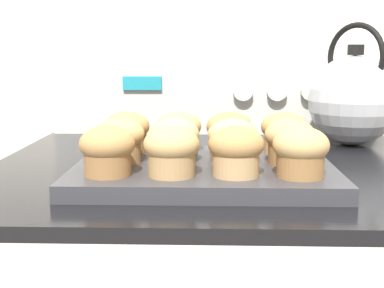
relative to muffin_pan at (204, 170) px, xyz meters
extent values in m
cube|color=black|center=(0.03, 0.12, -0.02)|extent=(0.73, 0.68, 0.02)
cube|color=silver|center=(0.03, 0.43, 0.08)|extent=(0.72, 0.05, 0.19)
cube|color=teal|center=(-0.14, 0.40, 0.10)|extent=(0.08, 0.01, 0.03)
cylinder|color=silver|center=(0.08, 0.40, 0.08)|extent=(0.04, 0.02, 0.04)
cylinder|color=silver|center=(0.15, 0.40, 0.08)|extent=(0.04, 0.02, 0.04)
cylinder|color=silver|center=(0.22, 0.40, 0.08)|extent=(0.04, 0.02, 0.04)
cylinder|color=silver|center=(0.29, 0.40, 0.08)|extent=(0.04, 0.02, 0.04)
cube|color=#38383D|center=(0.00, 0.00, 0.00)|extent=(0.36, 0.28, 0.02)
cylinder|color=olive|center=(-0.12, -0.08, 0.03)|extent=(0.06, 0.06, 0.03)
ellipsoid|color=#B2844C|center=(-0.12, -0.08, 0.05)|extent=(0.07, 0.07, 0.05)
cylinder|color=tan|center=(-0.04, -0.08, 0.03)|extent=(0.06, 0.06, 0.03)
ellipsoid|color=tan|center=(-0.04, -0.08, 0.05)|extent=(0.07, 0.07, 0.05)
cylinder|color=tan|center=(0.04, -0.08, 0.03)|extent=(0.06, 0.06, 0.03)
ellipsoid|color=#B2844C|center=(0.04, -0.08, 0.05)|extent=(0.07, 0.07, 0.05)
cylinder|color=olive|center=(0.12, -0.08, 0.03)|extent=(0.06, 0.06, 0.03)
ellipsoid|color=tan|center=(0.12, -0.08, 0.05)|extent=(0.07, 0.07, 0.05)
cylinder|color=#A37A4C|center=(-0.12, 0.00, 0.03)|extent=(0.06, 0.06, 0.03)
ellipsoid|color=tan|center=(-0.12, 0.00, 0.05)|extent=(0.07, 0.07, 0.05)
cylinder|color=tan|center=(-0.04, 0.00, 0.03)|extent=(0.06, 0.06, 0.03)
ellipsoid|color=tan|center=(-0.04, 0.00, 0.05)|extent=(0.07, 0.07, 0.05)
cylinder|color=tan|center=(0.04, 0.00, 0.03)|extent=(0.06, 0.06, 0.03)
ellipsoid|color=tan|center=(0.04, 0.00, 0.05)|extent=(0.07, 0.07, 0.05)
cylinder|color=olive|center=(0.12, 0.00, 0.03)|extent=(0.06, 0.06, 0.03)
ellipsoid|color=tan|center=(0.12, 0.00, 0.05)|extent=(0.07, 0.07, 0.05)
cylinder|color=olive|center=(-0.12, 0.08, 0.03)|extent=(0.06, 0.06, 0.03)
ellipsoid|color=tan|center=(-0.12, 0.08, 0.05)|extent=(0.07, 0.07, 0.05)
cylinder|color=olive|center=(-0.04, 0.08, 0.03)|extent=(0.06, 0.06, 0.03)
ellipsoid|color=tan|center=(-0.04, 0.08, 0.05)|extent=(0.07, 0.07, 0.05)
cylinder|color=olive|center=(0.04, 0.08, 0.03)|extent=(0.06, 0.06, 0.03)
ellipsoid|color=#B2844C|center=(0.04, 0.08, 0.05)|extent=(0.07, 0.07, 0.05)
cylinder|color=tan|center=(0.12, 0.08, 0.03)|extent=(0.06, 0.06, 0.03)
ellipsoid|color=tan|center=(0.12, 0.08, 0.05)|extent=(0.07, 0.07, 0.05)
sphere|color=silver|center=(0.28, 0.29, 0.07)|extent=(0.17, 0.17, 0.17)
cylinder|color=black|center=(0.28, 0.29, 0.17)|extent=(0.03, 0.03, 0.02)
torus|color=black|center=(0.28, 0.29, 0.16)|extent=(0.09, 0.11, 0.13)
camera|label=1|loc=(0.01, -0.75, 0.17)|focal=50.00mm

